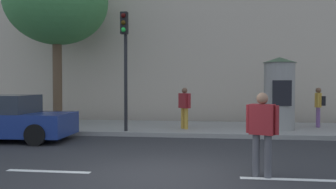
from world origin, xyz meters
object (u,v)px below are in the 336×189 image
traffic_light (125,51)px  pedestrian_near_pole (262,126)px  pedestrian_tallest (184,105)px  poster_column (279,93)px  street_tree (57,2)px  pedestrian_with_bag (319,104)px

traffic_light → pedestrian_near_pole: size_ratio=2.51×
pedestrian_near_pole → pedestrian_tallest: bearing=108.5°
poster_column → street_tree: size_ratio=0.38×
street_tree → pedestrian_near_pole: (7.39, -7.04, -4.20)m
traffic_light → pedestrian_near_pole: traffic_light is taller
poster_column → pedestrian_tallest: 3.47m
street_tree → pedestrian_near_pole: street_tree is taller
pedestrian_tallest → pedestrian_with_bag: 5.21m
pedestrian_near_pole → traffic_light: bearing=128.3°
pedestrian_with_bag → street_tree: bearing=-178.7°
street_tree → pedestrian_tallest: 6.84m
poster_column → pedestrian_with_bag: size_ratio=1.73×
pedestrian_near_pole → poster_column: bearing=77.6°
poster_column → pedestrian_with_bag: 1.92m
traffic_light → pedestrian_near_pole: (4.03, -5.10, -1.96)m
street_tree → pedestrian_tallest: street_tree is taller
traffic_light → street_tree: size_ratio=0.60×
poster_column → pedestrian_with_bag: poster_column is taller
poster_column → pedestrian_tallest: (-3.43, -0.29, -0.44)m
pedestrian_with_bag → poster_column: bearing=-151.0°
traffic_light → poster_column: bearing=13.2°
pedestrian_near_pole → pedestrian_with_bag: size_ratio=1.08×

